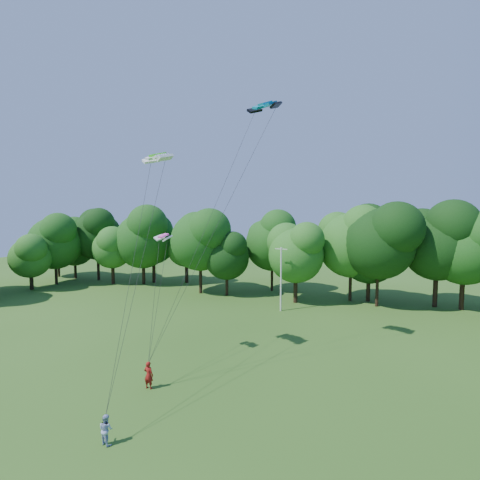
% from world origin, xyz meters
% --- Properties ---
extents(utility_pole, '(1.48, 0.19, 7.41)m').
position_xyz_m(utility_pole, '(-3.23, 28.96, 3.83)').
color(utility_pole, silver).
rests_on(utility_pole, ground).
extents(kite_flyer_left, '(0.70, 0.49, 1.84)m').
position_xyz_m(kite_flyer_left, '(-5.28, 7.37, 0.92)').
color(kite_flyer_left, maroon).
rests_on(kite_flyer_left, ground).
extents(kite_flyer_right, '(0.84, 0.70, 1.55)m').
position_xyz_m(kite_flyer_right, '(-3.54, 1.76, 0.77)').
color(kite_flyer_right, '#99A9D4').
rests_on(kite_flyer_right, ground).
extents(kite_teal, '(2.93, 2.03, 0.57)m').
position_xyz_m(kite_teal, '(-0.40, 15.90, 19.93)').
color(kite_teal, '#057FA2').
rests_on(kite_teal, ground).
extents(kite_green, '(2.99, 2.25, 0.47)m').
position_xyz_m(kite_green, '(-7.21, 11.40, 15.86)').
color(kite_green, '#46E722').
rests_on(kite_green, ground).
extents(kite_pink, '(1.68, 1.15, 0.35)m').
position_xyz_m(kite_pink, '(-7.22, 11.94, 9.78)').
color(kite_pink, '#F644B6').
rests_on(kite_pink, ground).
extents(tree_back_west, '(7.69, 7.69, 11.19)m').
position_xyz_m(tree_back_west, '(-27.07, 36.61, 6.98)').
color(tree_back_west, black).
rests_on(tree_back_west, ground).
extents(tree_back_center, '(8.12, 8.12, 11.81)m').
position_xyz_m(tree_back_center, '(5.57, 37.88, 7.38)').
color(tree_back_center, '#342514').
rests_on(tree_back_center, ground).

